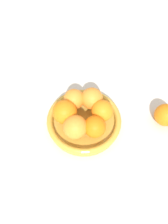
{
  "coord_description": "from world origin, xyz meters",
  "views": [
    {
      "loc": [
        -0.35,
        -0.17,
        0.69
      ],
      "look_at": [
        0.0,
        0.0,
        0.08
      ],
      "focal_mm": 35.0,
      "sensor_mm": 36.0,
      "label": 1
    }
  ],
  "objects": [
    {
      "name": "ground_plane",
      "position": [
        0.0,
        0.0,
        0.0
      ],
      "size": [
        4.0,
        4.0,
        0.0
      ],
      "primitive_type": "plane",
      "color": "beige"
    },
    {
      "name": "fruit_bowl",
      "position": [
        0.0,
        0.0,
        0.02
      ],
      "size": [
        0.26,
        0.26,
        0.04
      ],
      "color": "gold",
      "rests_on": "ground_plane"
    },
    {
      "name": "orange_pile",
      "position": [
        -0.0,
        0.0,
        0.08
      ],
      "size": [
        0.2,
        0.19,
        0.08
      ],
      "color": "orange",
      "rests_on": "fruit_bowl"
    },
    {
      "name": "stray_orange",
      "position": [
        0.14,
        -0.25,
        0.04
      ],
      "size": [
        0.08,
        0.08,
        0.08
      ],
      "primitive_type": "sphere",
      "color": "orange",
      "rests_on": "ground_plane"
    }
  ]
}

